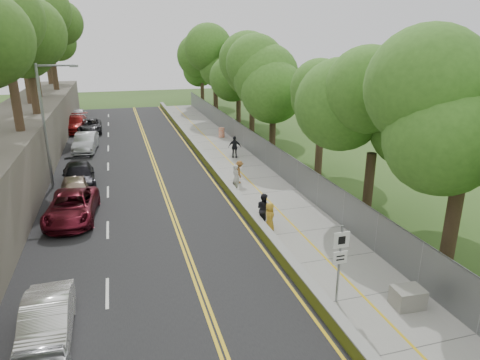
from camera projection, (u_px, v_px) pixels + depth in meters
name	position (u px, v px, depth m)	size (l,w,h in m)	color
ground	(281.00, 267.00, 18.49)	(140.00, 140.00, 0.00)	#33511E
road	(134.00, 176.00, 30.72)	(11.20, 66.00, 0.04)	black
sidewalk	(240.00, 167.00, 32.83)	(4.20, 66.00, 0.05)	gray
jersey_barrier	(211.00, 166.00, 32.14)	(0.42, 66.00, 0.60)	#BEDE1F
rock_embankment	(5.00, 158.00, 27.95)	(5.00, 66.00, 4.00)	#595147
chainlink_fence	(266.00, 153.00, 33.09)	(0.04, 66.00, 2.00)	slate
trees_fenceside	(297.00, 73.00, 31.83)	(7.00, 66.00, 14.00)	#478228
streetlight	(47.00, 118.00, 27.01)	(2.52, 0.22, 8.00)	gray
signpost	(340.00, 256.00, 15.41)	(0.62, 0.09, 3.10)	gray
construction_barrel	(222.00, 132.00, 42.63)	(0.58, 0.58, 0.95)	#FF4714
concrete_block	(408.00, 297.00, 15.62)	(1.10, 0.82, 0.73)	gray
car_1	(47.00, 323.00, 13.73)	(1.46, 4.19, 1.38)	white
car_2	(72.00, 207.00, 23.08)	(2.46, 5.33, 1.48)	#540E1A
car_3	(79.00, 175.00, 28.44)	(2.02, 4.98, 1.44)	black
car_4	(76.00, 190.00, 25.66)	(1.68, 4.19, 1.43)	gray
car_5	(86.00, 142.00, 37.19)	(1.69, 4.84, 1.59)	#B4B6BC
car_6	(90.00, 126.00, 44.71)	(2.33, 5.04, 1.40)	black
car_7	(76.00, 124.00, 45.25)	(2.26, 5.57, 1.62)	maroon
car_8	(78.00, 115.00, 50.59)	(1.77, 4.41, 1.50)	silver
painter_0	(270.00, 217.00, 21.62)	(0.76, 0.49, 1.55)	gold
painter_1	(236.00, 178.00, 27.28)	(0.66, 0.43, 1.80)	beige
painter_2	(264.00, 209.00, 22.42)	(0.84, 0.65, 1.72)	black
painter_3	(239.00, 172.00, 28.99)	(1.00, 0.57, 1.54)	brown
person_far	(235.00, 147.00, 35.09)	(1.06, 0.44, 1.80)	black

